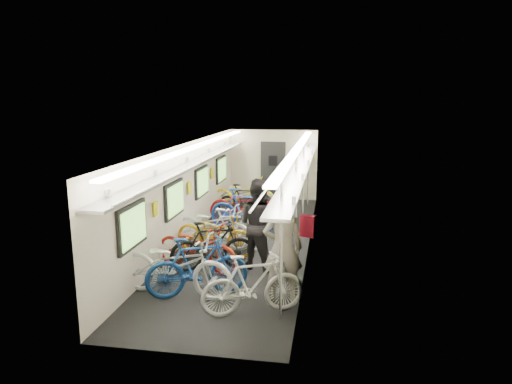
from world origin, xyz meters
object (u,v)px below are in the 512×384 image
(bicycle_0, at_px, (175,265))
(bicycle_1, at_px, (197,267))
(passenger_mid, at_px, (258,224))
(passenger_near, at_px, (283,249))
(backpack, at_px, (308,226))

(bicycle_0, height_order, bicycle_1, bicycle_0)
(bicycle_0, relative_size, passenger_mid, 1.15)
(bicycle_0, bearing_deg, bicycle_1, -76.63)
(bicycle_1, height_order, passenger_mid, passenger_mid)
(passenger_mid, bearing_deg, passenger_near, 140.35)
(bicycle_0, height_order, backpack, backpack)
(bicycle_1, bearing_deg, passenger_near, -110.91)
(passenger_near, bearing_deg, bicycle_1, -6.04)
(bicycle_1, xyz_separation_m, passenger_mid, (0.84, 1.54, 0.39))
(bicycle_1, height_order, passenger_near, passenger_near)
(passenger_mid, height_order, backpack, passenger_mid)
(passenger_near, distance_m, backpack, 0.60)
(bicycle_0, relative_size, passenger_near, 1.16)
(bicycle_1, relative_size, passenger_mid, 0.97)
(bicycle_1, relative_size, passenger_near, 0.98)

